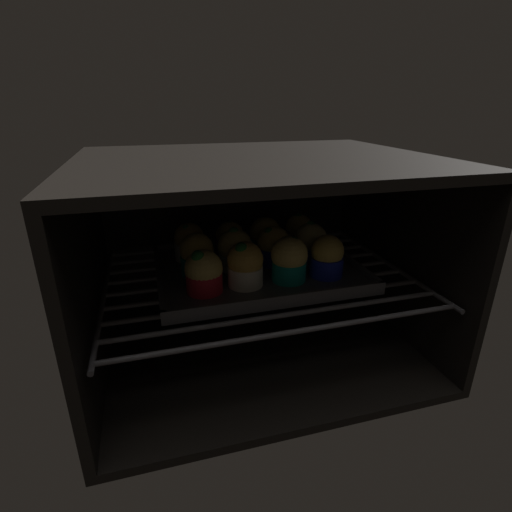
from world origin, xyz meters
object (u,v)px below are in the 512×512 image
object	(u,v)px
muffin_row1_col0	(197,255)
muffin_row2_col0	(189,242)
muffin_row0_col2	(289,259)
muffin_row0_col1	(245,265)
muffin_row2_col1	(230,240)
muffin_row0_col3	(327,257)
muffin_row1_col3	(310,243)
muffin_row0_col0	(204,273)
muffin_row2_col2	(265,236)
baking_tray	(256,269)
muffin_row1_col1	(235,250)
muffin_row1_col2	(273,247)
muffin_row2_col3	(299,233)

from	to	relation	value
muffin_row1_col0	muffin_row2_col0	bearing A→B (deg)	93.28
muffin_row0_col2	muffin_row2_col0	world-z (taller)	muffin_row0_col2
muffin_row0_col1	muffin_row2_col1	bearing A→B (deg)	87.72
muffin_row0_col2	muffin_row0_col3	xyz separation A→B (cm)	(7.05, 0.08, -0.33)
muffin_row2_col0	muffin_row1_col3	bearing A→B (deg)	-18.03
muffin_row0_col0	muffin_row2_col2	bearing A→B (deg)	45.03
baking_tray	muffin_row1_col0	world-z (taller)	muffin_row1_col0
muffin_row2_col2	muffin_row0_col1	bearing A→B (deg)	-118.64
muffin_row1_col0	muffin_row2_col2	bearing A→B (deg)	27.04
muffin_row1_col0	muffin_row2_col1	world-z (taller)	muffin_row1_col0
muffin_row2_col0	muffin_row1_col1	bearing A→B (deg)	-43.82
muffin_row0_col0	muffin_row2_col2	distance (cm)	20.99
muffin_row1_col0	muffin_row2_col0	distance (cm)	7.77
muffin_row0_col3	muffin_row1_col0	bearing A→B (deg)	162.59
muffin_row0_col3	muffin_row2_col1	xyz separation A→B (cm)	(-14.19, 14.66, -0.44)
muffin_row1_col2	muffin_row2_col0	xyz separation A→B (cm)	(-14.85, 7.08, -0.08)
muffin_row0_col2	muffin_row0_col3	size ratio (longest dim) A/B	1.05
muffin_row2_col1	muffin_row0_col3	bearing A→B (deg)	-45.93
muffin_row0_col0	muffin_row1_col1	size ratio (longest dim) A/B	0.94
muffin_row0_col0	muffin_row2_col1	xyz separation A→B (cm)	(7.55, 15.07, -0.22)
muffin_row0_col3	muffin_row1_col3	size ratio (longest dim) A/B	0.95
muffin_row1_col1	muffin_row2_col0	xyz separation A→B (cm)	(-7.45, 7.15, -0.15)
muffin_row1_col1	muffin_row1_col2	distance (cm)	7.40
baking_tray	muffin_row1_col2	world-z (taller)	muffin_row1_col2
muffin_row1_col0	muffin_row2_col1	size ratio (longest dim) A/B	1.11
baking_tray	muffin_row2_col2	distance (cm)	9.14
muffin_row0_col3	muffin_row2_col1	size ratio (longest dim) A/B	1.09
muffin_row1_col1	muffin_row0_col0	bearing A→B (deg)	-131.47
muffin_row1_col2	muffin_row2_col3	bearing A→B (deg)	40.94
muffin_row2_col3	muffin_row0_col0	bearing A→B (deg)	-146.44
muffin_row1_col0	muffin_row1_col3	xyz separation A→B (cm)	(21.78, 0.53, -0.06)
muffin_row0_col3	muffin_row1_col2	xyz separation A→B (cm)	(-7.39, 7.52, -0.06)
muffin_row1_col1	muffin_row2_col1	world-z (taller)	muffin_row1_col1
muffin_row1_col1	muffin_row2_col1	xyz separation A→B (cm)	(0.61, 7.21, -0.45)
muffin_row0_col1	muffin_row1_col2	bearing A→B (deg)	45.38
muffin_row1_col3	muffin_row1_col0	bearing A→B (deg)	-178.62
muffin_row2_col2	muffin_row1_col0	bearing A→B (deg)	-152.96
muffin_row0_col2	muffin_row2_col3	world-z (taller)	muffin_row0_col2
muffin_row0_col3	muffin_row2_col3	distance (cm)	14.29
muffin_row1_col3	muffin_row2_col0	xyz separation A→B (cm)	(-22.22, 7.23, -0.12)
muffin_row0_col1	muffin_row2_col1	size ratio (longest dim) A/B	1.16
muffin_row1_col1	muffin_row1_col3	world-z (taller)	muffin_row1_col1
muffin_row1_col2	muffin_row0_col3	bearing A→B (deg)	-45.48
muffin_row0_col2	muffin_row2_col0	size ratio (longest dim) A/B	1.09
muffin_row1_col0	muffin_row0_col0	bearing A→B (deg)	-89.50
muffin_row0_col2	muffin_row2_col2	xyz separation A→B (cm)	(0.15, 14.53, -0.60)
muffin_row1_col0	muffin_row1_col3	size ratio (longest dim) A/B	0.97
muffin_row1_col2	muffin_row0_col0	bearing A→B (deg)	-151.08
muffin_row1_col2	muffin_row0_col1	bearing A→B (deg)	-134.62
muffin_row0_col0	muffin_row1_col3	bearing A→B (deg)	19.69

